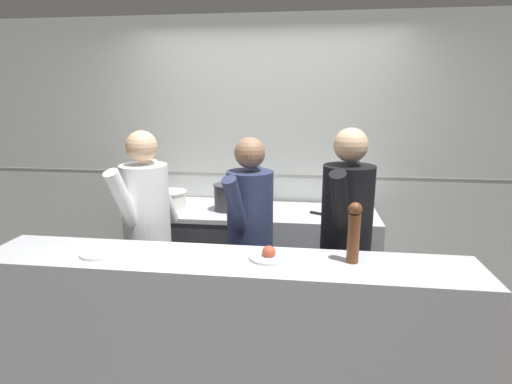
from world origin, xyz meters
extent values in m
plane|color=#383333|center=(0.00, 0.00, 0.00)|extent=(14.00, 14.00, 0.00)
cube|color=silver|center=(0.00, 1.42, 1.30)|extent=(8.00, 0.06, 2.60)
cube|color=gray|center=(0.00, 1.39, 1.15)|extent=(8.00, 0.00, 0.01)
cube|color=#38383D|center=(-0.60, 1.02, 0.43)|extent=(1.12, 0.70, 0.87)
cube|color=#B7BABF|center=(-0.60, 1.02, 0.89)|extent=(1.15, 0.71, 0.04)
cube|color=#B7BABF|center=(-0.60, 0.69, 0.50)|extent=(1.01, 0.03, 0.10)
cube|color=#B7BABF|center=(0.51, 1.02, 0.45)|extent=(0.95, 0.65, 0.90)
cube|color=black|center=(0.51, 0.72, 0.05)|extent=(0.93, 0.04, 0.10)
cube|color=#B7BABF|center=(-0.09, -0.24, 0.49)|extent=(2.89, 0.45, 0.97)
cylinder|color=beige|center=(-0.84, 1.00, 0.98)|extent=(0.27, 0.27, 0.15)
cylinder|color=beige|center=(-0.84, 1.00, 1.05)|extent=(0.29, 0.29, 0.01)
cylinder|color=#2D2D33|center=(-0.32, 0.97, 1.02)|extent=(0.23, 0.23, 0.23)
cylinder|color=#2D2D33|center=(-0.32, 0.97, 1.13)|extent=(0.25, 0.25, 0.01)
cone|color=#B7BABF|center=(0.63, 1.01, 0.94)|extent=(0.24, 0.24, 0.08)
cube|color=#B7BABF|center=(0.61, 0.89, 0.90)|extent=(0.22, 0.14, 0.01)
cube|color=black|center=(0.46, 0.97, 0.91)|extent=(0.11, 0.07, 0.02)
cylinder|color=white|center=(-0.84, -0.27, 0.98)|extent=(0.23, 0.23, 0.02)
cylinder|color=white|center=(0.16, -0.21, 0.98)|extent=(0.23, 0.23, 0.02)
sphere|color=#B24733|center=(0.16, -0.21, 1.01)|extent=(0.08, 0.08, 0.08)
cylinder|color=brown|center=(0.63, -0.20, 1.11)|extent=(0.07, 0.07, 0.28)
sphere|color=brown|center=(0.63, -0.20, 1.29)|extent=(0.07, 0.07, 0.07)
cube|color=black|center=(-0.78, 0.29, 0.39)|extent=(0.33, 0.26, 0.78)
cylinder|color=white|center=(-0.78, 0.29, 1.10)|extent=(0.42, 0.42, 0.64)
sphere|color=#D8AD84|center=(-0.78, 0.29, 1.55)|extent=(0.22, 0.22, 0.22)
cylinder|color=white|center=(-0.72, 0.48, 1.17)|extent=(0.19, 0.34, 0.54)
cylinder|color=white|center=(-0.84, 0.10, 1.17)|extent=(0.19, 0.34, 0.54)
cube|color=black|center=(-0.03, 0.33, 0.38)|extent=(0.32, 0.26, 0.76)
cylinder|color=#262D4C|center=(-0.03, 0.33, 1.07)|extent=(0.41, 0.41, 0.62)
sphere|color=#8C664C|center=(-0.03, 0.33, 1.51)|extent=(0.21, 0.21, 0.21)
cylinder|color=#262D4C|center=(0.03, 0.52, 1.14)|extent=(0.19, 0.33, 0.52)
cylinder|color=#262D4C|center=(-0.08, 0.15, 1.14)|extent=(0.19, 0.33, 0.52)
cube|color=black|center=(0.64, 0.28, 0.40)|extent=(0.34, 0.27, 0.79)
cylinder|color=black|center=(0.64, 0.28, 1.12)|extent=(0.43, 0.43, 0.65)
sphere|color=#D8AD84|center=(0.64, 0.28, 1.58)|extent=(0.22, 0.22, 0.22)
cylinder|color=black|center=(0.70, 0.47, 1.19)|extent=(0.20, 0.34, 0.55)
cylinder|color=black|center=(0.58, 0.09, 1.19)|extent=(0.20, 0.34, 0.55)
camera|label=1|loc=(0.36, -2.35, 1.89)|focal=28.00mm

